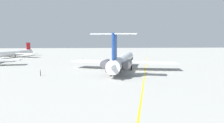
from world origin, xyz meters
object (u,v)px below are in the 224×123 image
at_px(main_jetliner, 122,60).
at_px(ground_crew_near_nose, 83,59).
at_px(airliner_far_right, 14,53).
at_px(safety_cone_nose, 86,61).
at_px(ground_crew_near_tail, 40,72).

relative_size(main_jetliner, ground_crew_near_nose, 24.40).
bearing_deg(main_jetliner, ground_crew_near_nose, 45.82).
xyz_separation_m(airliner_far_right, safety_cone_nose, (-27.26, -46.24, -2.39)).
distance_m(main_jetliner, safety_cone_nose, 32.82).
bearing_deg(airliner_far_right, safety_cone_nose, 80.13).
distance_m(ground_crew_near_nose, safety_cone_nose, 1.79).
distance_m(main_jetliner, ground_crew_near_nose, 32.56).
bearing_deg(ground_crew_near_tail, ground_crew_near_nose, 95.98).
distance_m(main_jetliner, airliner_far_right, 83.19).
relative_size(main_jetliner, ground_crew_near_tail, 23.82).
height_order(main_jetliner, ground_crew_near_nose, main_jetliner).
height_order(main_jetliner, ground_crew_near_tail, main_jetliner).
height_order(airliner_far_right, ground_crew_near_tail, airliner_far_right).
height_order(main_jetliner, safety_cone_nose, main_jetliner).
height_order(ground_crew_near_tail, safety_cone_nose, ground_crew_near_tail).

